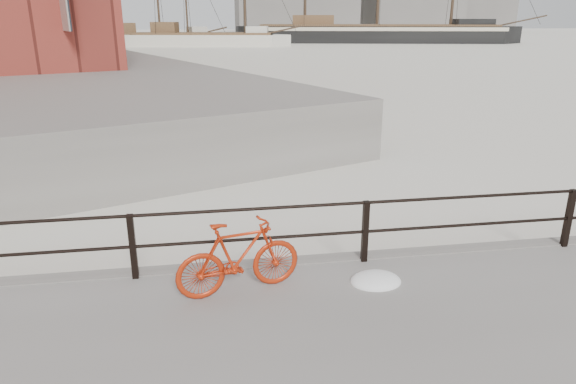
{
  "coord_description": "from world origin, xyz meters",
  "views": [
    {
      "loc": [
        -5.86,
        -7.21,
        3.99
      ],
      "look_at": [
        -4.45,
        1.5,
        1.0
      ],
      "focal_mm": 32.0,
      "sensor_mm": 36.0,
      "label": 1
    }
  ],
  "objects_px": {
    "bicycle": "(239,257)",
    "schooner_mid": "(203,46)",
    "schooner_left": "(156,45)",
    "barque_black": "(376,43)"
  },
  "relations": [
    {
      "from": "schooner_mid",
      "to": "schooner_left",
      "type": "height_order",
      "value": "schooner_mid"
    },
    {
      "from": "barque_black",
      "to": "schooner_mid",
      "type": "bearing_deg",
      "value": -153.0
    },
    {
      "from": "schooner_left",
      "to": "bicycle",
      "type": "bearing_deg",
      "value": -99.96
    },
    {
      "from": "schooner_left",
      "to": "barque_black",
      "type": "bearing_deg",
      "value": -9.71
    },
    {
      "from": "bicycle",
      "to": "schooner_mid",
      "type": "bearing_deg",
      "value": 76.72
    },
    {
      "from": "barque_black",
      "to": "schooner_mid",
      "type": "distance_m",
      "value": 30.57
    },
    {
      "from": "schooner_left",
      "to": "schooner_mid",
      "type": "bearing_deg",
      "value": -43.31
    },
    {
      "from": "bicycle",
      "to": "schooner_mid",
      "type": "xyz_separation_m",
      "value": [
        -0.08,
        75.0,
        -0.88
      ]
    },
    {
      "from": "schooner_mid",
      "to": "schooner_left",
      "type": "xyz_separation_m",
      "value": [
        -7.25,
        3.86,
        0.0
      ]
    },
    {
      "from": "barque_black",
      "to": "schooner_left",
      "type": "relative_size",
      "value": 2.43
    }
  ]
}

